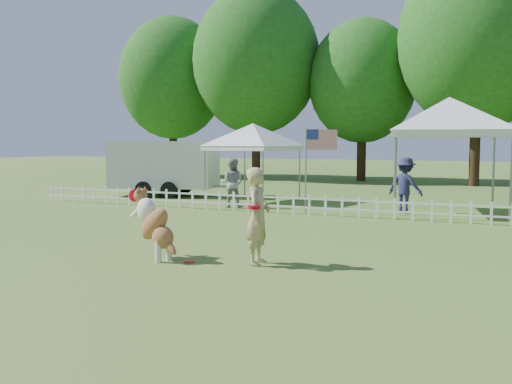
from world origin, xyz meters
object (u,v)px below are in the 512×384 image
canopy_tent_left (253,164)px  canopy_tent_right (448,157)px  spectator_b (405,185)px  dog (155,224)px  frisbee_on_turf (190,262)px  handler (258,216)px  flag_pole (306,171)px  cargo_trailer (165,168)px  spectator_a (232,183)px

canopy_tent_left → canopy_tent_right: (6.75, -0.70, 0.33)m
canopy_tent_left → spectator_b: bearing=-1.9°
dog → frisbee_on_turf: (0.71, 0.03, -0.64)m
handler → flag_pole: size_ratio=0.66×
dog → spectator_b: size_ratio=0.76×
cargo_trailer → spectator_b: 9.93m
spectator_a → handler: bearing=110.1°
handler → spectator_b: 8.54m
canopy_tent_left → canopy_tent_right: 6.80m
handler → canopy_tent_right: bearing=-22.1°
canopy_tent_right → spectator_b: (-1.16, -0.44, -0.86)m
frisbee_on_turf → flag_pole: bearing=93.5°
dog → spectator_a: (-2.45, 8.05, 0.17)m
canopy_tent_right → flag_pole: size_ratio=1.32×
cargo_trailer → spectator_b: bearing=-25.4°
canopy_tent_left → handler: bearing=-55.3°
dog → spectator_b: (3.01, 8.85, 0.20)m
spectator_b → dog: bearing=89.9°
canopy_tent_left → flag_pole: canopy_tent_left is taller
handler → spectator_b: (1.11, 8.47, -0.01)m
spectator_a → cargo_trailer: bearing=-40.1°
frisbee_on_turf → spectator_b: spectator_b is taller
handler → dog: (-1.90, -0.38, -0.21)m
canopy_tent_left → flag_pole: size_ratio=1.07×
canopy_tent_left → cargo_trailer: size_ratio=0.54×
handler → frisbee_on_turf: 1.50m
handler → spectator_b: bearing=-15.3°
handler → spectator_a: 8.82m
frisbee_on_turf → flag_pole: (-0.46, 7.62, 1.29)m
cargo_trailer → flag_pole: size_ratio=1.96×
handler → dog: size_ratio=1.32×
handler → canopy_tent_right: 9.24m
dog → spectator_b: bearing=94.3°
flag_pole → spectator_b: size_ratio=1.52×
spectator_a → spectator_b: 5.51m
handler → frisbee_on_turf: handler is taller
flag_pole → spectator_b: bearing=7.6°
frisbee_on_turf → canopy_tent_left: size_ratio=0.07×
canopy_tent_left → spectator_a: size_ratio=1.70×
frisbee_on_turf → cargo_trailer: 13.00m
canopy_tent_right → spectator_a: bearing=-179.4°
cargo_trailer → spectator_a: bearing=-45.9°
canopy_tent_left → cargo_trailer: bearing=-178.7°
canopy_tent_right → frisbee_on_turf: bearing=-120.5°
canopy_tent_right → spectator_a: canopy_tent_right is taller
dog → flag_pole: bearing=111.2°
handler → spectator_a: (-4.35, 7.67, -0.04)m
frisbee_on_turf → spectator_b: 9.16m
cargo_trailer → flag_pole: flag_pole is taller
spectator_a → flag_pole: bearing=162.0°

